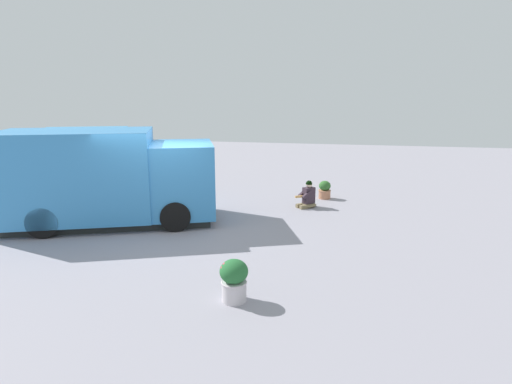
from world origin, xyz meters
name	(u,v)px	position (x,y,z in m)	size (l,w,h in m)	color
ground_plane	(164,227)	(0.00, 0.00, 0.00)	(40.00, 40.00, 0.00)	gray
food_truck	(107,179)	(-1.59, 0.06, 1.21)	(5.82, 3.96, 2.51)	#3889CB
person_customer	(308,197)	(3.52, 2.80, 0.31)	(0.74, 0.71, 0.84)	#81714F
planter_flowering_near	(234,279)	(2.82, -3.58, 0.39)	(0.48, 0.48, 0.74)	silver
planter_flowering_far	(325,190)	(3.98, 4.04, 0.30)	(0.42, 0.42, 0.60)	#B77553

